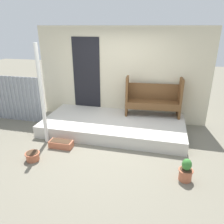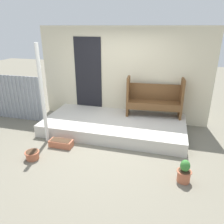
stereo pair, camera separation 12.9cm
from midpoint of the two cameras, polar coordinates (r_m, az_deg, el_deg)
name	(u,v)px [view 2 (the right image)]	position (r m, az deg, el deg)	size (l,w,h in m)	color
ground_plane	(103,146)	(5.09, -1.55, -9.00)	(24.00, 24.00, 0.00)	#706B5B
porch_slab	(114,125)	(5.75, 1.13, -3.51)	(3.62, 1.72, 0.30)	beige
house_wall	(121,75)	(6.21, 2.86, 9.60)	(4.82, 0.08, 2.60)	beige
fence_corrugated	(3,97)	(7.15, -26.05, 3.63)	(2.61, 0.05, 1.30)	gray
support_post	(42,96)	(5.11, -17.04, 4.13)	(0.08, 0.08, 2.27)	white
bench	(154,98)	(5.93, 11.57, 3.66)	(1.48, 0.53, 1.05)	brown
flower_pot_left	(32,155)	(4.88, -19.39, -10.46)	(0.30, 0.30, 0.18)	#B26042
flower_pot_middle	(184,172)	(4.20, 19.21, -14.66)	(0.26, 0.26, 0.44)	#B26042
planter_box_rect	(61,143)	(5.17, -12.46, -7.99)	(0.53, 0.24, 0.17)	#B76647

